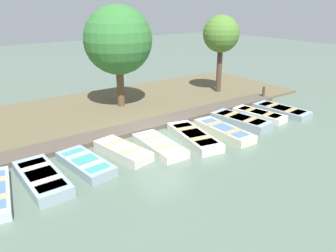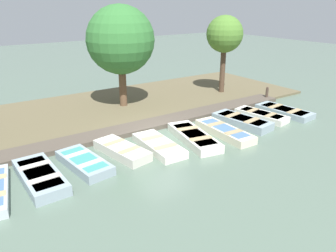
# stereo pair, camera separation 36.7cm
# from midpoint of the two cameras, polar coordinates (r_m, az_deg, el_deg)

# --- Properties ---
(ground_plane) EXTENTS (80.00, 80.00, 0.00)m
(ground_plane) POSITION_cam_midpoint_polar(r_m,az_deg,el_deg) (15.36, -0.53, -1.68)
(ground_plane) COLOR #566B5B
(shore_bank) EXTENTS (8.00, 24.00, 0.14)m
(shore_bank) POSITION_cam_midpoint_polar(r_m,az_deg,el_deg) (19.46, -8.67, 3.25)
(shore_bank) COLOR brown
(shore_bank) RESTS_ON ground_plane
(dock_walkway) EXTENTS (1.25, 17.97, 0.22)m
(dock_walkway) POSITION_cam_midpoint_polar(r_m,az_deg,el_deg) (16.32, -3.00, 0.11)
(dock_walkway) COLOR #51473D
(dock_walkway) RESTS_ON ground_plane
(rowboat_1) EXTENTS (3.11, 1.28, 0.41)m
(rowboat_1) POSITION_cam_midpoint_polar(r_m,az_deg,el_deg) (12.28, -20.59, -8.23)
(rowboat_1) COLOR #8C9EA8
(rowboat_1) RESTS_ON ground_plane
(rowboat_2) EXTENTS (2.85, 1.45, 0.37)m
(rowboat_2) POSITION_cam_midpoint_polar(r_m,az_deg,el_deg) (12.84, -13.61, -6.18)
(rowboat_2) COLOR #8C9EA8
(rowboat_2) RESTS_ON ground_plane
(rowboat_3) EXTENTS (2.83, 1.49, 0.40)m
(rowboat_3) POSITION_cam_midpoint_polar(r_m,az_deg,el_deg) (13.54, -7.28, -4.18)
(rowboat_3) COLOR beige
(rowboat_3) RESTS_ON ground_plane
(rowboat_4) EXTENTS (2.93, 1.21, 0.35)m
(rowboat_4) POSITION_cam_midpoint_polar(r_m,az_deg,el_deg) (13.93, -0.87, -3.37)
(rowboat_4) COLOR silver
(rowboat_4) RESTS_ON ground_plane
(rowboat_5) EXTENTS (3.52, 1.71, 0.39)m
(rowboat_5) POSITION_cam_midpoint_polar(r_m,az_deg,el_deg) (14.78, 5.22, -1.91)
(rowboat_5) COLOR silver
(rowboat_5) RESTS_ON ground_plane
(rowboat_6) EXTENTS (3.31, 1.11, 0.38)m
(rowboat_6) POSITION_cam_midpoint_polar(r_m,az_deg,el_deg) (15.63, 10.44, -0.89)
(rowboat_6) COLOR beige
(rowboat_6) RESTS_ON ground_plane
(rowboat_7) EXTENTS (3.16, 1.59, 0.42)m
(rowboat_7) POSITION_cam_midpoint_polar(r_m,az_deg,el_deg) (17.04, 13.34, 0.82)
(rowboat_7) COLOR #8C9EA8
(rowboat_7) RESTS_ON ground_plane
(rowboat_8) EXTENTS (2.94, 1.42, 0.35)m
(rowboat_8) POSITION_cam_midpoint_polar(r_m,az_deg,el_deg) (18.31, 16.49, 1.80)
(rowboat_8) COLOR silver
(rowboat_8) RESTS_ON ground_plane
(rowboat_9) EXTENTS (3.18, 1.48, 0.34)m
(rowboat_9) POSITION_cam_midpoint_polar(r_m,az_deg,el_deg) (19.42, 20.08, 2.44)
(rowboat_9) COLOR #8C9EA8
(rowboat_9) RESTS_ON ground_plane
(mooring_post_far) EXTENTS (0.17, 0.17, 0.89)m
(mooring_post_far) POSITION_cam_midpoint_polar(r_m,az_deg,el_deg) (21.71, 17.31, 5.43)
(mooring_post_far) COLOR #47382D
(mooring_post_far) RESTS_ON ground_plane
(park_tree_left) EXTENTS (3.78, 3.78, 5.80)m
(park_tree_left) POSITION_cam_midpoint_polar(r_m,az_deg,el_deg) (18.78, -7.71, 14.58)
(park_tree_left) COLOR brown
(park_tree_left) RESTS_ON ground_plane
(park_tree_center) EXTENTS (2.34, 2.34, 5.11)m
(park_tree_center) POSITION_cam_midpoint_polar(r_m,az_deg,el_deg) (22.03, 10.32, 15.31)
(park_tree_center) COLOR #4C3828
(park_tree_center) RESTS_ON ground_plane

